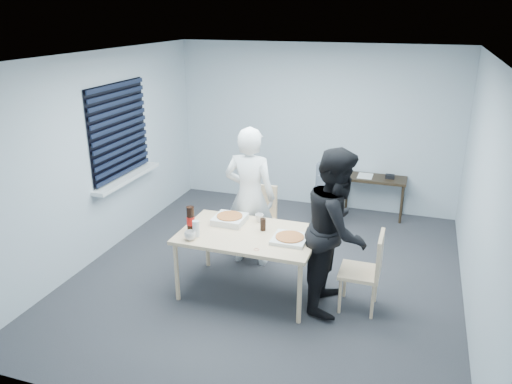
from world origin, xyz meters
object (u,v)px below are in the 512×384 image
(chair_far, at_px, (259,214))
(person_black, at_px, (337,230))
(chair_right, at_px, (368,267))
(soda_bottle, at_px, (191,219))
(mug_a, at_px, (190,236))
(dining_table, at_px, (249,238))
(side_table, at_px, (375,182))
(backpack, at_px, (326,178))
(stool, at_px, (325,197))
(mug_b, at_px, (259,218))
(person_white, at_px, (250,197))

(chair_far, height_order, person_black, person_black)
(chair_right, distance_m, soda_bottle, 1.99)
(person_black, xyz_separation_m, mug_a, (-1.50, -0.42, -0.10))
(dining_table, xyz_separation_m, side_table, (1.10, 2.74, -0.12))
(side_table, height_order, backpack, backpack)
(person_black, distance_m, mug_a, 1.56)
(side_table, distance_m, stool, 0.86)
(backpack, relative_size, mug_b, 4.07)
(person_white, distance_m, stool, 1.71)
(person_white, height_order, person_black, same)
(backpack, height_order, mug_b, backpack)
(chair_far, bearing_deg, mug_b, -71.99)
(side_table, height_order, stool, side_table)
(dining_table, bearing_deg, mug_a, -146.55)
(soda_bottle, bearing_deg, backpack, 65.37)
(person_white, relative_size, backpack, 4.34)
(side_table, relative_size, stool, 1.77)
(chair_right, relative_size, mug_b, 8.90)
(mug_b, bearing_deg, backpack, 76.86)
(chair_far, bearing_deg, person_black, -40.18)
(mug_b, bearing_deg, person_black, -16.05)
(dining_table, xyz_separation_m, backpack, (0.45, 2.19, 0.06))
(stool, bearing_deg, dining_table, -101.44)
(dining_table, bearing_deg, chair_right, 2.67)
(chair_right, xyz_separation_m, person_black, (-0.36, 0.01, 0.37))
(backpack, bearing_deg, mug_a, -113.50)
(stool, distance_m, mug_a, 2.76)
(person_black, distance_m, side_table, 2.70)
(side_table, bearing_deg, person_black, -93.00)
(chair_far, relative_size, backpack, 2.18)
(chair_right, bearing_deg, backpack, 112.31)
(chair_far, height_order, chair_right, same)
(chair_far, height_order, person_white, person_white)
(mug_b, height_order, soda_bottle, soda_bottle)
(side_table, bearing_deg, mug_a, -117.87)
(mug_a, bearing_deg, chair_right, 12.67)
(stool, bearing_deg, mug_b, -103.06)
(mug_b, bearing_deg, person_white, 123.87)
(mug_a, height_order, soda_bottle, soda_bottle)
(backpack, height_order, mug_a, backpack)
(chair_far, height_order, stool, chair_far)
(chair_right, relative_size, mug_a, 7.24)
(person_black, distance_m, mug_b, 0.99)
(person_black, xyz_separation_m, side_table, (0.14, 2.68, -0.33))
(stool, bearing_deg, backpack, -90.00)
(chair_far, xyz_separation_m, backpack, (0.67, 1.12, 0.22))
(side_table, bearing_deg, chair_far, -128.24)
(stool, distance_m, backpack, 0.31)
(side_table, bearing_deg, stool, -140.34)
(dining_table, height_order, mug_a, mug_a)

